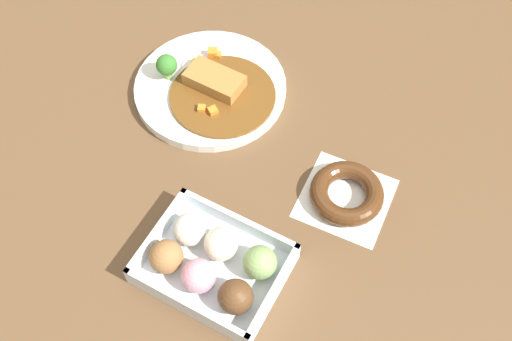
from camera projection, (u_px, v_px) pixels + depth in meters
The scene contains 4 objects.
ground_plane at pixel (246, 184), 0.96m from camera, with size 1.60×1.60×0.00m, color brown.
curry_plate at pixel (211, 87), 1.05m from camera, with size 0.27×0.27×0.07m.
donut_box at pixel (213, 263), 0.85m from camera, with size 0.20×0.16×0.06m.
chocolate_ring_donut at pixel (347, 194), 0.93m from camera, with size 0.15×0.15×0.03m.
Camera 1 is at (0.26, -0.43, 0.82)m, focal length 41.25 mm.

